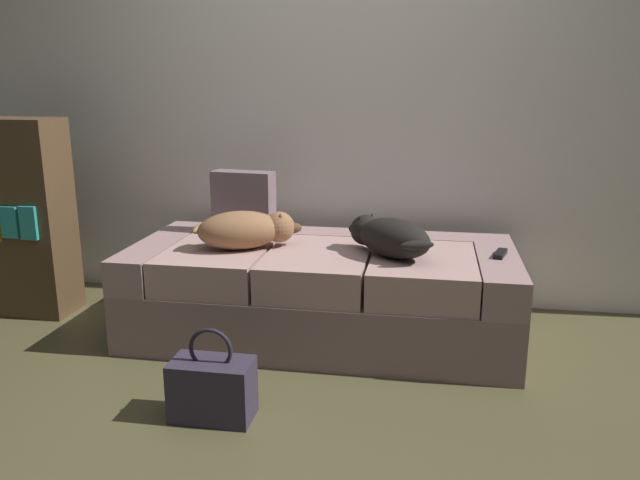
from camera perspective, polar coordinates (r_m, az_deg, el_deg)
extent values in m
plane|color=brown|center=(2.48, -3.97, -17.35)|extent=(10.00, 10.00, 0.00)
cube|color=silver|center=(3.73, 1.93, 15.86)|extent=(6.40, 0.10, 2.80)
cube|color=gray|center=(3.29, 0.15, -6.12)|extent=(1.94, 0.90, 0.30)
cube|color=gray|center=(3.47, -14.15, -1.39)|extent=(0.20, 0.90, 0.17)
cube|color=gray|center=(3.19, 15.74, -2.84)|extent=(0.20, 0.90, 0.17)
cube|color=gray|center=(3.55, 1.11, -0.58)|extent=(1.54, 0.20, 0.17)
cube|color=tan|center=(3.25, -9.11, -2.18)|extent=(0.50, 0.68, 0.17)
cube|color=tan|center=(3.12, -0.16, -2.67)|extent=(0.50, 0.68, 0.17)
cube|color=tan|center=(3.08, 9.29, -3.12)|extent=(0.50, 0.68, 0.17)
ellipsoid|color=#8D603E|center=(3.16, -7.28, 0.89)|extent=(0.48, 0.39, 0.19)
sphere|color=#8D603E|center=(3.19, -3.72, 1.18)|extent=(0.16, 0.16, 0.16)
ellipsoid|color=brown|center=(3.21, -2.47, 1.09)|extent=(0.11, 0.09, 0.05)
cone|color=brown|center=(3.22, -3.87, 2.37)|extent=(0.04, 0.04, 0.05)
cone|color=brown|center=(3.14, -3.60, 2.05)|extent=(0.04, 0.04, 0.05)
ellipsoid|color=#8D603E|center=(3.19, -10.75, 1.06)|extent=(0.06, 0.17, 0.05)
ellipsoid|color=black|center=(3.01, 6.72, 0.18)|extent=(0.46, 0.44, 0.19)
sphere|color=black|center=(3.14, 4.14, 0.91)|extent=(0.15, 0.15, 0.15)
ellipsoid|color=black|center=(3.19, 3.27, 0.98)|extent=(0.10, 0.10, 0.05)
cone|color=black|center=(3.10, 3.61, 1.83)|extent=(0.04, 0.04, 0.04)
cone|color=black|center=(3.16, 4.70, 2.04)|extent=(0.04, 0.04, 0.04)
ellipsoid|color=black|center=(2.86, 8.78, -0.47)|extent=(0.16, 0.10, 0.04)
cube|color=black|center=(3.15, 16.01, -1.20)|extent=(0.08, 0.16, 0.02)
cube|color=slate|center=(3.50, -6.93, 3.43)|extent=(0.35, 0.16, 0.34)
cube|color=#322B3C|center=(2.57, -9.72, -13.20)|extent=(0.32, 0.18, 0.24)
torus|color=#231E2A|center=(2.50, -9.88, -9.74)|extent=(0.18, 0.02, 0.18)
cube|color=#4F3923|center=(3.91, -25.67, 1.84)|extent=(0.56, 0.28, 1.10)
cube|color=teal|center=(3.76, -26.31, 1.44)|extent=(0.09, 0.02, 0.17)
cube|color=teal|center=(3.69, -24.90, 1.39)|extent=(0.09, 0.02, 0.18)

